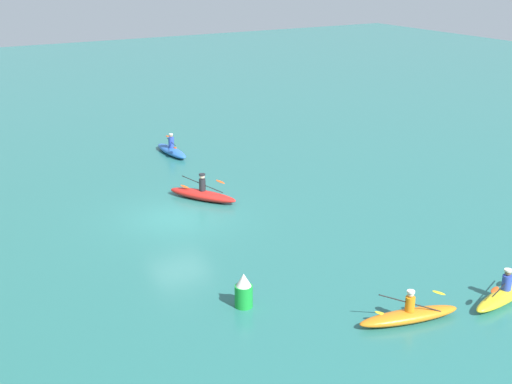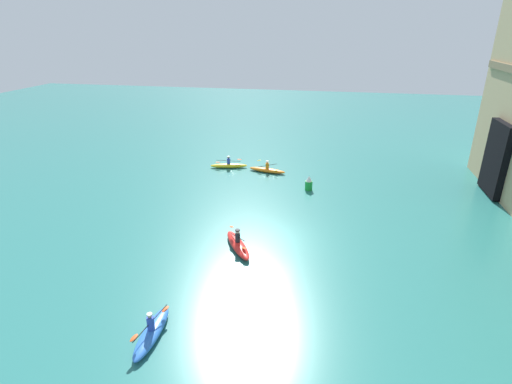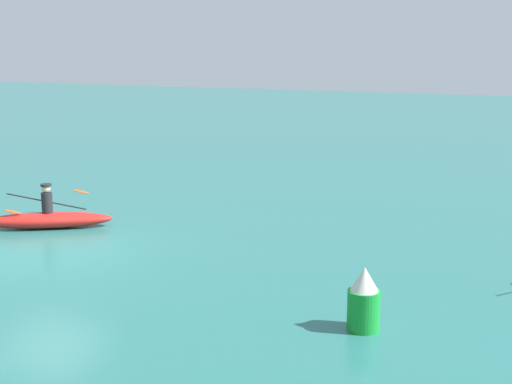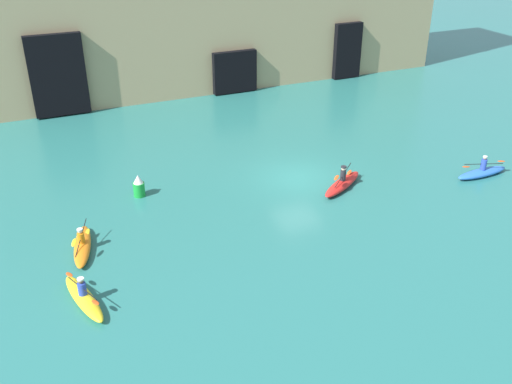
% 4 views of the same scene
% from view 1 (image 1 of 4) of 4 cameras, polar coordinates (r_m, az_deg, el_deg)
% --- Properties ---
extents(ground_plane, '(120.00, 120.00, 0.00)m').
position_cam_1_polar(ground_plane, '(30.15, -6.24, -2.09)').
color(ground_plane, '#28706B').
extents(kayak_red, '(3.31, 2.42, 1.22)m').
position_cam_1_polar(kayak_red, '(32.15, -4.30, -0.19)').
color(kayak_red, red).
rests_on(kayak_red, ground).
extents(kayak_blue, '(3.25, 0.82, 1.16)m').
position_cam_1_polar(kayak_blue, '(39.47, -6.78, 3.34)').
color(kayak_blue, blue).
rests_on(kayak_blue, ground).
extents(kayak_yellow, '(1.35, 3.38, 1.10)m').
position_cam_1_polar(kayak_yellow, '(24.49, 19.32, -7.69)').
color(kayak_yellow, yellow).
rests_on(kayak_yellow, ground).
extents(kayak_orange, '(1.33, 3.39, 1.04)m').
position_cam_1_polar(kayak_orange, '(22.40, 12.15, -9.61)').
color(kayak_orange, orange).
rests_on(kayak_orange, ground).
extents(marker_buoy, '(0.58, 0.58, 1.14)m').
position_cam_1_polar(marker_buoy, '(22.63, -0.99, -7.95)').
color(marker_buoy, green).
rests_on(marker_buoy, ground).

